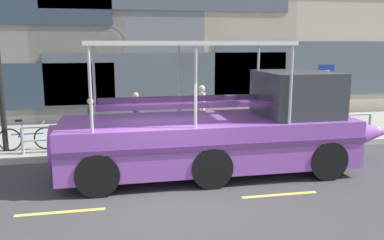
{
  "coord_description": "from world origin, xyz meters",
  "views": [
    {
      "loc": [
        -1.29,
        -8.69,
        3.41
      ],
      "look_at": [
        0.89,
        2.0,
        1.3
      ],
      "focal_mm": 37.32,
      "sensor_mm": 36.0,
      "label": 1
    }
  ],
  "objects_px": {
    "duck_tour_boat": "(229,131)",
    "pedestrian_near_stern": "(91,117)",
    "leaned_bicycle": "(28,138)",
    "pedestrian_mid_left": "(202,105)",
    "pedestrian_near_bow": "(296,109)",
    "parking_sign": "(325,87)",
    "pedestrian_mid_right": "(136,110)"
  },
  "relations": [
    {
      "from": "parking_sign",
      "to": "leaned_bicycle",
      "type": "distance_m",
      "value": 10.08
    },
    {
      "from": "parking_sign",
      "to": "pedestrian_mid_left",
      "type": "relative_size",
      "value": 1.4
    },
    {
      "from": "parking_sign",
      "to": "pedestrian_near_bow",
      "type": "xyz_separation_m",
      "value": [
        -1.04,
        0.0,
        -0.76
      ]
    },
    {
      "from": "pedestrian_near_bow",
      "to": "pedestrian_mid_left",
      "type": "distance_m",
      "value": 3.36
    },
    {
      "from": "duck_tour_boat",
      "to": "pedestrian_mid_left",
      "type": "height_order",
      "value": "duck_tour_boat"
    },
    {
      "from": "leaned_bicycle",
      "to": "pedestrian_mid_left",
      "type": "distance_m",
      "value": 5.8
    },
    {
      "from": "pedestrian_near_stern",
      "to": "duck_tour_boat",
      "type": "bearing_deg",
      "value": -39.56
    },
    {
      "from": "parking_sign",
      "to": "pedestrian_near_bow",
      "type": "relative_size",
      "value": 1.6
    },
    {
      "from": "leaned_bicycle",
      "to": "pedestrian_near_bow",
      "type": "relative_size",
      "value": 1.12
    },
    {
      "from": "pedestrian_mid_right",
      "to": "pedestrian_mid_left",
      "type": "bearing_deg",
      "value": -1.59
    },
    {
      "from": "pedestrian_near_bow",
      "to": "pedestrian_mid_right",
      "type": "xyz_separation_m",
      "value": [
        -5.58,
        0.78,
        0.02
      ]
    },
    {
      "from": "parking_sign",
      "to": "pedestrian_near_bow",
      "type": "distance_m",
      "value": 1.29
    },
    {
      "from": "pedestrian_mid_right",
      "to": "leaned_bicycle",
      "type": "bearing_deg",
      "value": -162.61
    },
    {
      "from": "duck_tour_boat",
      "to": "pedestrian_near_stern",
      "type": "bearing_deg",
      "value": 140.44
    },
    {
      "from": "leaned_bicycle",
      "to": "pedestrian_near_bow",
      "type": "height_order",
      "value": "pedestrian_near_bow"
    },
    {
      "from": "leaned_bicycle",
      "to": "pedestrian_mid_left",
      "type": "relative_size",
      "value": 0.98
    },
    {
      "from": "duck_tour_boat",
      "to": "pedestrian_near_stern",
      "type": "distance_m",
      "value": 4.78
    },
    {
      "from": "parking_sign",
      "to": "pedestrian_mid_right",
      "type": "xyz_separation_m",
      "value": [
        -6.63,
        0.78,
        -0.74
      ]
    },
    {
      "from": "duck_tour_boat",
      "to": "pedestrian_near_bow",
      "type": "bearing_deg",
      "value": 41.02
    },
    {
      "from": "pedestrian_near_bow",
      "to": "pedestrian_mid_right",
      "type": "distance_m",
      "value": 5.64
    },
    {
      "from": "pedestrian_mid_left",
      "to": "pedestrian_mid_right",
      "type": "relative_size",
      "value": 1.13
    },
    {
      "from": "pedestrian_mid_left",
      "to": "pedestrian_near_stern",
      "type": "bearing_deg",
      "value": -170.98
    },
    {
      "from": "parking_sign",
      "to": "duck_tour_boat",
      "type": "height_order",
      "value": "duck_tour_boat"
    },
    {
      "from": "duck_tour_boat",
      "to": "pedestrian_near_bow",
      "type": "relative_size",
      "value": 6.07
    },
    {
      "from": "parking_sign",
      "to": "pedestrian_mid_left",
      "type": "xyz_separation_m",
      "value": [
        -4.32,
        0.71,
        -0.62
      ]
    },
    {
      "from": "duck_tour_boat",
      "to": "pedestrian_near_stern",
      "type": "height_order",
      "value": "duck_tour_boat"
    },
    {
      "from": "parking_sign",
      "to": "pedestrian_mid_right",
      "type": "height_order",
      "value": "parking_sign"
    },
    {
      "from": "leaned_bicycle",
      "to": "pedestrian_mid_left",
      "type": "bearing_deg",
      "value": 9.9
    },
    {
      "from": "parking_sign",
      "to": "pedestrian_mid_left",
      "type": "distance_m",
      "value": 4.42
    },
    {
      "from": "pedestrian_near_bow",
      "to": "leaned_bicycle",
      "type": "bearing_deg",
      "value": -178.22
    },
    {
      "from": "leaned_bicycle",
      "to": "pedestrian_near_stern",
      "type": "bearing_deg",
      "value": 11.66
    },
    {
      "from": "leaned_bicycle",
      "to": "pedestrian_mid_left",
      "type": "xyz_separation_m",
      "value": [
        5.67,
        0.99,
        0.7
      ]
    }
  ]
}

